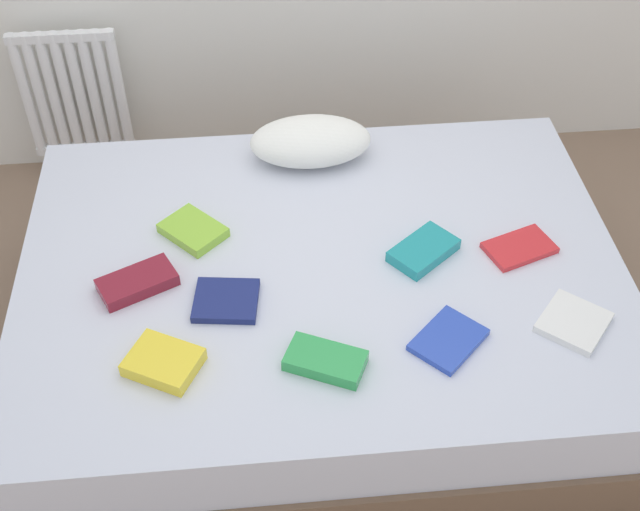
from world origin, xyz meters
TOP-DOWN VIEW (x-y plane):
  - ground_plane at (0.00, 0.00)m, footprint 8.00×8.00m
  - bed at (0.00, 0.00)m, footprint 2.00×1.50m
  - radiator at (-0.95, 1.20)m, footprint 0.44×0.04m
  - pillow at (0.01, 0.55)m, footprint 0.44×0.26m
  - textbook_teal at (0.33, 0.00)m, footprint 0.26×0.24m
  - textbook_blue at (0.34, -0.37)m, footprint 0.26×0.26m
  - textbook_maroon at (-0.59, -0.06)m, footprint 0.27×0.21m
  - textbook_white at (0.73, -0.34)m, footprint 0.26×0.26m
  - textbook_navy at (-0.31, -0.16)m, footprint 0.22×0.20m
  - textbook_green at (-0.03, -0.43)m, footprint 0.25×0.20m
  - textbook_red at (0.65, -0.01)m, footprint 0.25×0.20m
  - textbook_lime at (-0.42, 0.17)m, footprint 0.25×0.25m
  - textbook_yellow at (-0.49, -0.39)m, footprint 0.25×0.23m

SIDE VIEW (x-z plane):
  - ground_plane at x=0.00m, z-range 0.00..0.00m
  - bed at x=0.00m, z-range 0.00..0.50m
  - radiator at x=-0.95m, z-range 0.12..0.72m
  - textbook_red at x=0.65m, z-range 0.50..0.52m
  - textbook_blue at x=0.34m, z-range 0.50..0.52m
  - textbook_white at x=0.73m, z-range 0.50..0.52m
  - textbook_navy at x=-0.31m, z-range 0.50..0.53m
  - textbook_lime at x=-0.42m, z-range 0.50..0.53m
  - textbook_teal at x=0.33m, z-range 0.50..0.54m
  - textbook_green at x=-0.03m, z-range 0.50..0.54m
  - textbook_maroon at x=-0.59m, z-range 0.50..0.54m
  - textbook_yellow at x=-0.49m, z-range 0.50..0.54m
  - pillow at x=0.01m, z-range 0.50..0.66m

